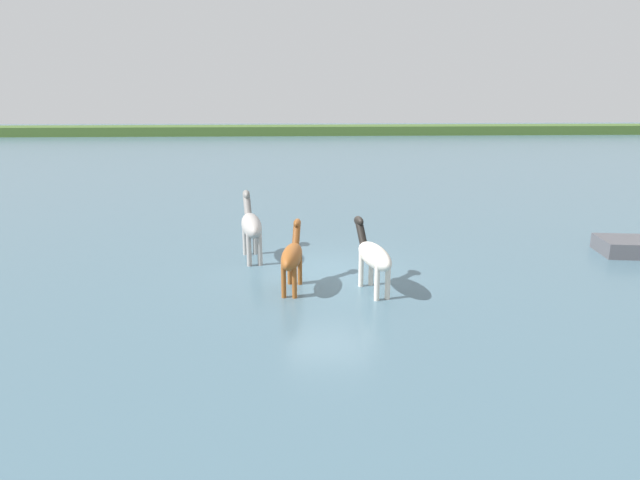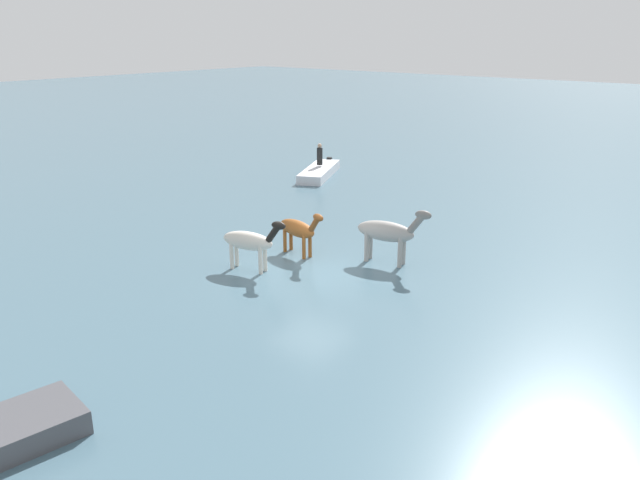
{
  "view_description": "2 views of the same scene",
  "coord_description": "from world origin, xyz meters",
  "views": [
    {
      "loc": [
        -1.11,
        -15.29,
        5.17
      ],
      "look_at": [
        -0.21,
        0.67,
        0.82
      ],
      "focal_mm": 29.82,
      "sensor_mm": 36.0,
      "label": 1
    },
    {
      "loc": [
        14.78,
        12.46,
        7.69
      ],
      "look_at": [
        -0.54,
        -0.05,
        1.01
      ],
      "focal_mm": 34.86,
      "sensor_mm": 36.0,
      "label": 2
    }
  ],
  "objects": [
    {
      "name": "horse_dark_mare",
      "position": [
        -2.39,
        1.46,
        1.14
      ],
      "size": [
        0.98,
        2.69,
        2.07
      ],
      "rotation": [
        0.0,
        0.0,
        1.75
      ],
      "color": "#9E9993",
      "rests_on": "ground_plane"
    },
    {
      "name": "horse_chestnut_trailing",
      "position": [
        1.09,
        -1.74,
        1.03
      ],
      "size": [
        0.99,
        2.41,
        1.87
      ],
      "rotation": [
        0.0,
        0.0,
        1.82
      ],
      "color": "silver",
      "rests_on": "ground_plane"
    },
    {
      "name": "ground_plane",
      "position": [
        0.0,
        0.0,
        0.0
      ],
      "size": [
        181.35,
        181.35,
        0.0
      ],
      "primitive_type": "plane",
      "color": "#476675"
    },
    {
      "name": "horse_dun_straggler",
      "position": [
        -1.09,
        -1.48,
        0.97
      ],
      "size": [
        0.78,
        2.29,
        1.76
      ],
      "rotation": [
        0.0,
        0.0,
        1.42
      ],
      "color": "brown",
      "rests_on": "ground_plane"
    },
    {
      "name": "distant_shoreline",
      "position": [
        0.0,
        59.34,
        0.0
      ],
      "size": [
        163.22,
        6.0,
        2.4
      ],
      "primitive_type": "cube",
      "color": "#416028",
      "rests_on": "ground_plane"
    }
  ]
}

